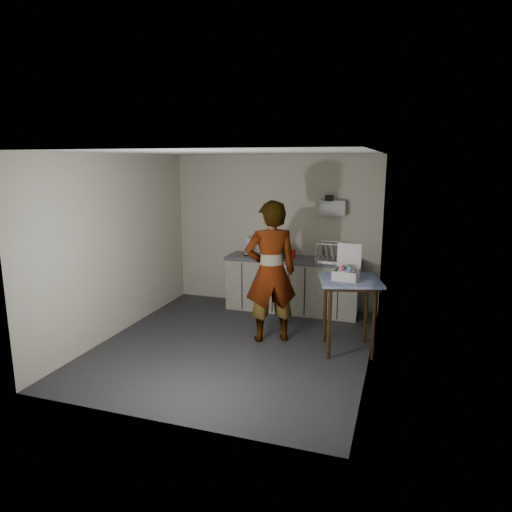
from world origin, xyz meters
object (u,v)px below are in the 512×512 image
(paper_towel, at_px, (249,247))
(kitchen_counter, at_px, (292,286))
(standing_man, at_px, (271,272))
(soap_bottle, at_px, (288,249))
(dish_rack, at_px, (329,256))
(bakery_box, at_px, (346,272))
(side_table, at_px, (350,288))
(dark_bottle, at_px, (283,250))
(soda_can, at_px, (293,254))

(paper_towel, bearing_deg, kitchen_counter, 0.03)
(standing_man, distance_m, soap_bottle, 1.34)
(dish_rack, bearing_deg, kitchen_counter, 178.92)
(kitchen_counter, xyz_separation_m, soap_bottle, (-0.08, -0.02, 0.64))
(bakery_box, bearing_deg, dish_rack, 112.76)
(bakery_box, bearing_deg, kitchen_counter, 131.48)
(side_table, bearing_deg, dish_rack, 94.92)
(dark_bottle, distance_m, paper_towel, 0.61)
(kitchen_counter, xyz_separation_m, standing_man, (0.01, -1.36, 0.56))
(paper_towel, distance_m, dish_rack, 1.38)
(soda_can, height_order, paper_towel, paper_towel)
(dark_bottle, xyz_separation_m, paper_towel, (-0.61, 0.01, 0.01))
(soda_can, distance_m, bakery_box, 1.77)
(kitchen_counter, distance_m, standing_man, 1.47)
(side_table, bearing_deg, kitchen_counter, 113.19)
(dish_rack, bearing_deg, standing_man, -113.45)
(dish_rack, bearing_deg, bakery_box, -72.09)
(soda_can, bearing_deg, dish_rack, -2.32)
(soap_bottle, distance_m, bakery_box, 1.79)
(side_table, distance_m, soap_bottle, 1.82)
(dark_bottle, bearing_deg, kitchen_counter, 4.65)
(paper_towel, xyz_separation_m, dish_rack, (1.38, -0.01, -0.07))
(kitchen_counter, xyz_separation_m, bakery_box, (1.05, -1.41, 0.66))
(side_table, distance_m, soda_can, 1.79)
(soap_bottle, relative_size, dark_bottle, 1.19)
(standing_man, relative_size, bakery_box, 4.46)
(bakery_box, bearing_deg, paper_towel, 147.24)
(kitchen_counter, distance_m, side_table, 1.83)
(dark_bottle, bearing_deg, bakery_box, -48.73)
(kitchen_counter, relative_size, dark_bottle, 8.30)
(soda_can, bearing_deg, standing_man, -89.50)
(standing_man, height_order, soap_bottle, standing_man)
(dark_bottle, bearing_deg, soap_bottle, -3.07)
(standing_man, bearing_deg, dark_bottle, -109.72)
(soap_bottle, relative_size, soda_can, 2.28)
(side_table, relative_size, soap_bottle, 3.08)
(kitchen_counter, bearing_deg, dish_rack, -1.08)
(standing_man, bearing_deg, bakery_box, 149.46)
(dish_rack, distance_m, bakery_box, 1.47)
(standing_man, distance_m, bakery_box, 1.04)
(soap_bottle, height_order, bakery_box, bakery_box)
(kitchen_counter, bearing_deg, standing_man, -89.50)
(kitchen_counter, bearing_deg, side_table, -51.64)
(kitchen_counter, xyz_separation_m, dark_bottle, (-0.18, -0.01, 0.62))
(standing_man, bearing_deg, kitchen_counter, -117.19)
(soap_bottle, height_order, soda_can, soap_bottle)
(side_table, xyz_separation_m, paper_towel, (-1.88, 1.39, 0.19))
(soap_bottle, height_order, dish_rack, soap_bottle)
(standing_man, xyz_separation_m, paper_towel, (-0.79, 1.36, 0.06))
(paper_towel, bearing_deg, soap_bottle, -1.56)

